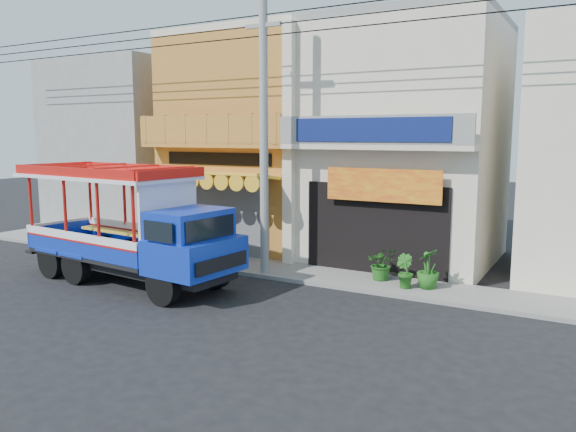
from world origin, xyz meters
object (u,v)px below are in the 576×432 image
object	(u,v)px
green_sign	(128,240)
utility_pole	(268,114)
songthaew_truck	(140,229)
potted_plant_c	(428,269)
potted_plant_b	(404,271)
potted_plant_a	(382,263)

from	to	relation	value
green_sign	utility_pole	bearing A→B (deg)	-2.93
songthaew_truck	potted_plant_c	size ratio (longest dim) A/B	6.78
utility_pole	potted_plant_c	bearing A→B (deg)	8.52
utility_pole	songthaew_truck	bearing A→B (deg)	-134.79
green_sign	potted_plant_b	distance (m)	10.53
green_sign	potted_plant_b	bearing A→B (deg)	0.60
utility_pole	potted_plant_b	bearing A→B (deg)	5.86
songthaew_truck	potted_plant_a	bearing A→B (deg)	31.25
potted_plant_b	potted_plant_c	distance (m)	0.66
green_sign	potted_plant_a	size ratio (longest dim) A/B	0.97
green_sign	potted_plant_a	bearing A→B (deg)	3.75
potted_plant_b	potted_plant_c	world-z (taller)	potted_plant_c
utility_pole	potted_plant_a	size ratio (longest dim) A/B	28.15
songthaew_truck	potted_plant_c	world-z (taller)	songthaew_truck
songthaew_truck	potted_plant_b	xyz separation A→B (m)	(6.93, 3.16, -1.08)
utility_pole	potted_plant_b	size ratio (longest dim) A/B	29.30
utility_pole	potted_plant_b	distance (m)	6.14
green_sign	potted_plant_b	size ratio (longest dim) A/B	1.01
potted_plant_b	potted_plant_c	size ratio (longest dim) A/B	0.85
potted_plant_c	green_sign	bearing A→B (deg)	-76.47
potted_plant_b	green_sign	bearing A→B (deg)	31.82
utility_pole	songthaew_truck	distance (m)	5.10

